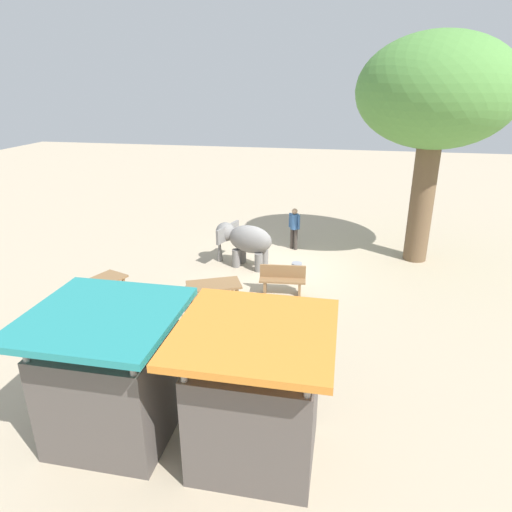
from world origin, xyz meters
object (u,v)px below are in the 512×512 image
at_px(market_stall_orange, 255,401).
at_px(elephant, 244,240).
at_px(feed_bucket, 297,267).
at_px(shade_tree_main, 436,95).
at_px(person_handler, 294,226).
at_px(wooden_bench, 282,279).
at_px(picnic_table_near, 214,290).
at_px(picnic_table_far, 100,287).
at_px(market_stall_teal, 111,382).

bearing_deg(market_stall_orange, elephant, -76.24).
bearing_deg(feed_bucket, shade_tree_main, -153.87).
bearing_deg(elephant, person_handler, -110.64).
bearing_deg(elephant, market_stall_orange, 119.52).
bearing_deg(market_stall_orange, wooden_bench, -86.05).
bearing_deg(person_handler, feed_bucket, 40.90).
relative_size(shade_tree_main, picnic_table_near, 3.85).
bearing_deg(wooden_bench, shade_tree_main, -144.42).
distance_m(picnic_table_near, feed_bucket, 3.77).
bearing_deg(elephant, wooden_bench, 145.56).
relative_size(wooden_bench, market_stall_orange, 0.57).
bearing_deg(person_handler, picnic_table_far, -8.72).
relative_size(picnic_table_far, market_stall_teal, 0.76).
distance_m(person_handler, wooden_bench, 4.00).
height_order(picnic_table_near, feed_bucket, picnic_table_near).
bearing_deg(feed_bucket, picnic_table_near, 57.50).
xyz_separation_m(shade_tree_main, picnic_table_near, (6.12, 5.17, -5.10)).
distance_m(picnic_table_near, market_stall_orange, 5.59).
distance_m(wooden_bench, feed_bucket, 1.81).
bearing_deg(feed_bucket, market_stall_orange, 91.39).
distance_m(market_stall_teal, feed_bucket, 8.66).
bearing_deg(shade_tree_main, person_handler, -2.51).
relative_size(elephant, wooden_bench, 1.52).
bearing_deg(picnic_table_far, shade_tree_main, -38.51).
relative_size(wooden_bench, feed_bucket, 3.98).
distance_m(picnic_table_near, picnic_table_far, 3.30).
bearing_deg(picnic_table_far, wooden_bench, -49.34).
height_order(market_stall_teal, feed_bucket, market_stall_teal).
height_order(wooden_bench, market_stall_orange, market_stall_orange).
xyz_separation_m(person_handler, wooden_bench, (-0.12, 3.97, -0.48)).
bearing_deg(market_stall_orange, market_stall_teal, 0.00).
xyz_separation_m(shade_tree_main, picnic_table_far, (9.39, 5.62, -5.10)).
distance_m(wooden_bench, picnic_table_far, 5.36).
height_order(shade_tree_main, market_stall_orange, shade_tree_main).
height_order(wooden_bench, feed_bucket, wooden_bench).
distance_m(person_handler, shade_tree_main, 6.52).
distance_m(elephant, person_handler, 2.53).
bearing_deg(elephant, shade_tree_main, -147.14).
height_order(shade_tree_main, wooden_bench, shade_tree_main).
bearing_deg(person_handler, wooden_bench, 33.20).
relative_size(person_handler, market_stall_orange, 0.64).
bearing_deg(market_stall_teal, picnic_table_far, -58.26).
height_order(elephant, shade_tree_main, shade_tree_main).
relative_size(elephant, picnic_table_near, 1.10).
bearing_deg(market_stall_orange, picnic_table_near, -66.55).
relative_size(market_stall_teal, feed_bucket, 7.00).
bearing_deg(shade_tree_main, picnic_table_far, 30.89).
bearing_deg(picnic_table_near, wooden_bench, -166.27).
bearing_deg(picnic_table_near, elephant, -117.11).
bearing_deg(picnic_table_near, market_stall_orange, 88.86).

